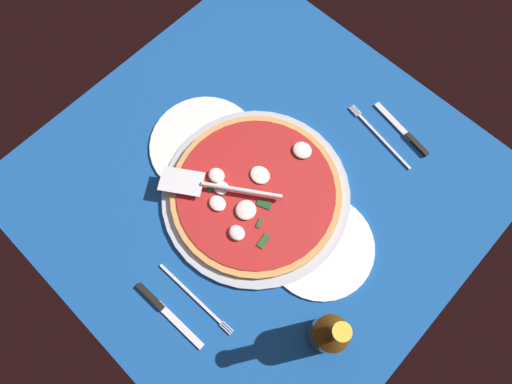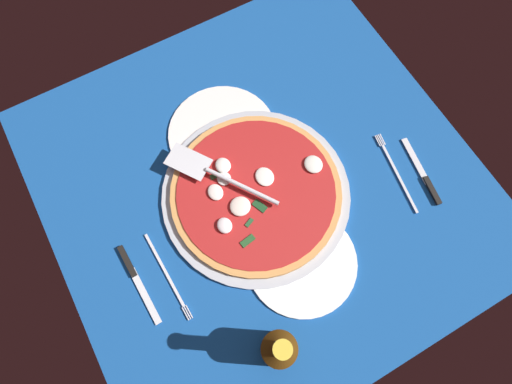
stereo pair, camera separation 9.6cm
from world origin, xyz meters
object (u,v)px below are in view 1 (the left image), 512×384
at_px(dinner_plate_right, 204,145).
at_px(place_setting_near, 393,136).
at_px(pizza, 256,192).
at_px(place_setting_far, 179,304).
at_px(dinner_plate_left, 320,246).
at_px(beer_bottle, 329,334).
at_px(pizza_server, 213,186).

bearing_deg(dinner_plate_right, place_setting_near, -133.17).
bearing_deg(pizza, place_setting_far, 100.46).
bearing_deg(dinner_plate_left, beer_bottle, 132.67).
relative_size(pizza, beer_bottle, 1.77).
relative_size(dinner_plate_right, place_setting_near, 1.14).
xyz_separation_m(dinner_plate_left, beer_bottle, (-0.13, 0.14, 0.08)).
relative_size(pizza_server, place_setting_near, 1.09).
bearing_deg(pizza_server, dinner_plate_right, -66.93).
height_order(pizza_server, place_setting_near, pizza_server).
relative_size(dinner_plate_left, pizza, 0.62).
xyz_separation_m(dinner_plate_left, pizza, (0.18, 0.01, 0.02)).
distance_m(pizza, place_setting_far, 0.29).
xyz_separation_m(dinner_plate_left, place_setting_far, (0.13, 0.30, -0.00)).
bearing_deg(place_setting_near, dinner_plate_left, 107.95).
xyz_separation_m(pizza, beer_bottle, (-0.31, 0.13, 0.06)).
relative_size(dinner_plate_left, place_setting_near, 1.05).
bearing_deg(beer_bottle, place_setting_far, 32.08).
distance_m(dinner_plate_right, place_setting_far, 0.37).
bearing_deg(pizza, pizza_server, 40.42).
bearing_deg(pizza_server, dinner_plate_left, 162.02).
bearing_deg(beer_bottle, dinner_plate_right, -15.19).
xyz_separation_m(pizza_server, place_setting_far, (-0.12, 0.23, -0.04)).
bearing_deg(dinner_plate_right, pizza, 177.72).
distance_m(dinner_plate_right, place_setting_near, 0.45).
distance_m(dinner_plate_left, beer_bottle, 0.20).
distance_m(dinner_plate_left, dinner_plate_right, 0.36).
distance_m(place_setting_near, beer_bottle, 0.50).
height_order(dinner_plate_right, beer_bottle, beer_bottle).
distance_m(pizza_server, place_setting_near, 0.45).
bearing_deg(pizza, dinner_plate_left, -176.43).
bearing_deg(beer_bottle, pizza_server, -9.51).
height_order(dinner_plate_left, beer_bottle, beer_bottle).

